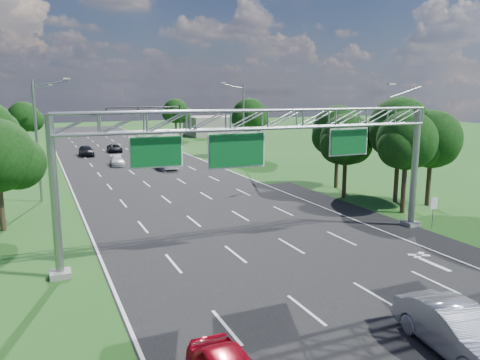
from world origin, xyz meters
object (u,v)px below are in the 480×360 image
regulatory_sign (434,206)px  box_truck (168,140)px  silver_sedan (457,331)px  traffic_signal (159,116)px  sign_gantry (266,130)px

regulatory_sign → box_truck: 51.08m
regulatory_sign → silver_sedan: 16.30m
traffic_signal → box_truck: size_ratio=1.54×
sign_gantry → regulatory_sign: 13.25m
sign_gantry → box_truck: sign_gantry is taller
sign_gantry → silver_sedan: size_ratio=4.56×
silver_sedan → box_truck: 63.14m
traffic_signal → box_truck: bearing=-80.6°
regulatory_sign → box_truck: bearing=94.9°
traffic_signal → silver_sedan: (-6.22, -65.90, -4.32)m
box_truck → regulatory_sign: bearing=-79.2°
traffic_signal → box_truck: traffic_signal is taller
box_truck → silver_sedan: bearing=-90.2°
silver_sedan → traffic_signal: bearing=92.6°
silver_sedan → box_truck: (6.74, 62.77, 0.55)m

